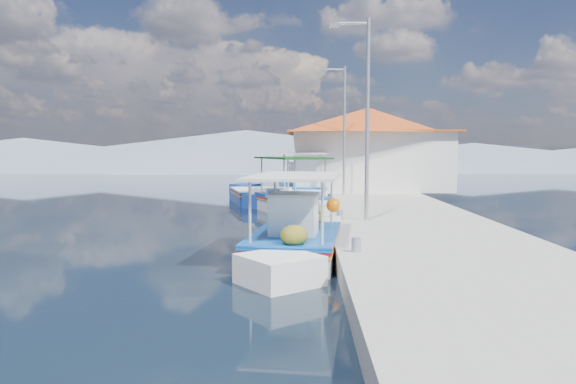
{
  "coord_description": "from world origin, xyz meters",
  "views": [
    {
      "loc": [
        2.7,
        -13.9,
        2.64
      ],
      "look_at": [
        2.21,
        2.63,
        1.3
      ],
      "focal_mm": 32.86,
      "sensor_mm": 36.0,
      "label": 1
    }
  ],
  "objects": [
    {
      "name": "caique_far",
      "position": [
        2.58,
        13.59,
        0.51
      ],
      "size": [
        2.54,
        7.86,
        2.75
      ],
      "rotation": [
        0.0,
        0.0,
        -0.05
      ],
      "color": "white",
      "rests_on": "ground"
    },
    {
      "name": "lamp_post_near",
      "position": [
        4.51,
        2.0,
        3.85
      ],
      "size": [
        1.21,
        0.14,
        6.0
      ],
      "color": "#A5A8AD",
      "rests_on": "quay"
    },
    {
      "name": "ground",
      "position": [
        0.0,
        0.0,
        0.0
      ],
      "size": [
        160.0,
        160.0,
        0.0
      ],
      "primitive_type": "plane",
      "color": "black",
      "rests_on": "ground"
    },
    {
      "name": "harbor_building",
      "position": [
        6.2,
        15.0,
        2.78
      ],
      "size": [
        10.49,
        10.49,
        4.4
      ],
      "color": "silver",
      "rests_on": "quay"
    },
    {
      "name": "caique_blue_hull",
      "position": [
        0.21,
        11.84,
        0.29
      ],
      "size": [
        2.78,
        5.76,
        1.06
      ],
      "rotation": [
        0.0,
        0.0,
        -0.27
      ],
      "color": "#193E99",
      "rests_on": "ground"
    },
    {
      "name": "caique_green_canopy",
      "position": [
        2.24,
        8.11,
        0.38
      ],
      "size": [
        3.79,
        6.31,
        2.58
      ],
      "rotation": [
        0.0,
        0.0,
        -0.41
      ],
      "color": "white",
      "rests_on": "ground"
    },
    {
      "name": "bollards",
      "position": [
        3.8,
        5.25,
        0.65
      ],
      "size": [
        0.2,
        17.2,
        0.3
      ],
      "color": "#A5A8AD",
      "rests_on": "quay"
    },
    {
      "name": "main_caique",
      "position": [
        2.5,
        -1.3,
        0.44
      ],
      "size": [
        2.47,
        6.82,
        2.26
      ],
      "rotation": [
        0.0,
        0.0,
        0.11
      ],
      "color": "white",
      "rests_on": "ground"
    },
    {
      "name": "lamp_post_far",
      "position": [
        4.51,
        11.0,
        3.85
      ],
      "size": [
        1.21,
        0.14,
        6.0
      ],
      "color": "#A5A8AD",
      "rests_on": "quay"
    },
    {
      "name": "quay",
      "position": [
        5.9,
        6.0,
        0.25
      ],
      "size": [
        5.0,
        44.0,
        0.5
      ],
      "primitive_type": "cube",
      "color": "#A09D96",
      "rests_on": "ground"
    },
    {
      "name": "mountain_ridge",
      "position": [
        6.54,
        56.0,
        2.04
      ],
      "size": [
        171.4,
        96.0,
        5.5
      ],
      "color": "slate",
      "rests_on": "ground"
    }
  ]
}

